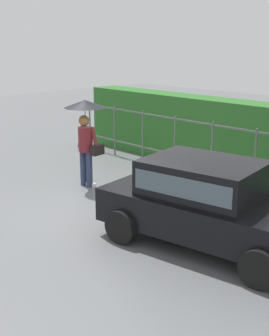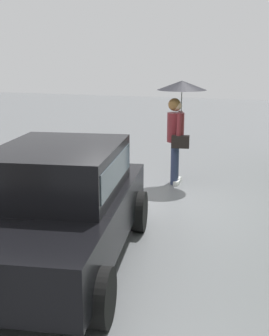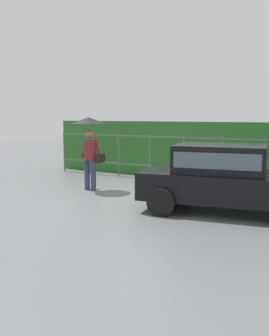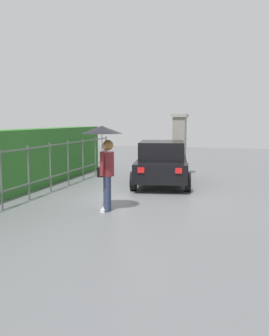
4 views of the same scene
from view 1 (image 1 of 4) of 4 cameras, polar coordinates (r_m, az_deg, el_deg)
name	(u,v)px [view 1 (image 1 of 4)]	position (r m, az deg, el deg)	size (l,w,h in m)	color
ground_plane	(121,206)	(9.72, -1.71, -4.80)	(40.00, 40.00, 0.00)	slate
car	(207,200)	(7.80, 9.06, -3.99)	(3.94, 2.36, 1.48)	black
pedestrian	(86,124)	(10.81, -6.13, 5.50)	(0.97, 0.97, 2.06)	#2D3856
fence_section	(212,149)	(11.38, 9.66, 2.39)	(9.82, 0.05, 1.50)	#59605B
hedge_row	(236,138)	(12.17, 12.62, 3.70)	(10.77, 0.90, 1.90)	#2D6B28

